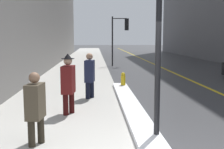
{
  "coord_description": "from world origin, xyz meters",
  "views": [
    {
      "loc": [
        -0.93,
        -4.58,
        2.18
      ],
      "look_at": [
        -0.4,
        4.0,
        1.05
      ],
      "focal_mm": 45.0,
      "sensor_mm": 36.0,
      "label": 1
    }
  ],
  "objects_px": {
    "lamp_post": "(159,4)",
    "pedestrian_nearside": "(90,74)",
    "pedestrian_with_shoulder_bag": "(36,105)",
    "fire_hydrant": "(123,80)",
    "pedestrian_trailing": "(68,81)",
    "traffic_light_near": "(121,30)"
  },
  "relations": [
    {
      "from": "lamp_post",
      "to": "fire_hydrant",
      "type": "bearing_deg",
      "value": 90.73
    },
    {
      "from": "pedestrian_trailing",
      "to": "fire_hydrant",
      "type": "relative_size",
      "value": 2.49
    },
    {
      "from": "pedestrian_with_shoulder_bag",
      "to": "fire_hydrant",
      "type": "relative_size",
      "value": 2.15
    },
    {
      "from": "traffic_light_near",
      "to": "pedestrian_with_shoulder_bag",
      "type": "bearing_deg",
      "value": -99.97
    },
    {
      "from": "traffic_light_near",
      "to": "pedestrian_trailing",
      "type": "bearing_deg",
      "value": -100.03
    },
    {
      "from": "pedestrian_with_shoulder_bag",
      "to": "fire_hydrant",
      "type": "height_order",
      "value": "pedestrian_with_shoulder_bag"
    },
    {
      "from": "lamp_post",
      "to": "pedestrian_nearside",
      "type": "relative_size",
      "value": 2.9
    },
    {
      "from": "traffic_light_near",
      "to": "pedestrian_nearside",
      "type": "height_order",
      "value": "traffic_light_near"
    },
    {
      "from": "pedestrian_trailing",
      "to": "pedestrian_with_shoulder_bag",
      "type": "bearing_deg",
      "value": -3.72
    },
    {
      "from": "pedestrian_with_shoulder_bag",
      "to": "pedestrian_trailing",
      "type": "distance_m",
      "value": 2.34
    },
    {
      "from": "pedestrian_nearside",
      "to": "fire_hydrant",
      "type": "xyz_separation_m",
      "value": [
        1.41,
        1.97,
        -0.57
      ]
    },
    {
      "from": "pedestrian_nearside",
      "to": "pedestrian_trailing",
      "type": "bearing_deg",
      "value": -7.92
    },
    {
      "from": "pedestrian_with_shoulder_bag",
      "to": "pedestrian_nearside",
      "type": "distance_m",
      "value": 4.49
    },
    {
      "from": "pedestrian_trailing",
      "to": "fire_hydrant",
      "type": "distance_m",
      "value": 4.55
    },
    {
      "from": "lamp_post",
      "to": "pedestrian_trailing",
      "type": "xyz_separation_m",
      "value": [
        -2.05,
        2.18,
        -1.91
      ]
    },
    {
      "from": "traffic_light_near",
      "to": "pedestrian_with_shoulder_bag",
      "type": "relative_size",
      "value": 2.52
    },
    {
      "from": "traffic_light_near",
      "to": "pedestrian_trailing",
      "type": "distance_m",
      "value": 14.26
    },
    {
      "from": "pedestrian_with_shoulder_bag",
      "to": "lamp_post",
      "type": "bearing_deg",
      "value": 99.74
    },
    {
      "from": "traffic_light_near",
      "to": "lamp_post",
      "type": "bearing_deg",
      "value": -91.28
    },
    {
      "from": "pedestrian_with_shoulder_bag",
      "to": "fire_hydrant",
      "type": "distance_m",
      "value": 6.8
    },
    {
      "from": "pedestrian_trailing",
      "to": "pedestrian_nearside",
      "type": "xyz_separation_m",
      "value": [
        0.57,
        2.08,
        -0.04
      ]
    },
    {
      "from": "lamp_post",
      "to": "pedestrian_trailing",
      "type": "relative_size",
      "value": 2.73
    }
  ]
}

